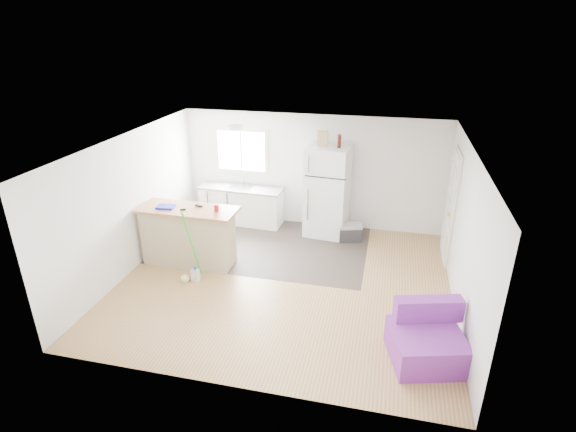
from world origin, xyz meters
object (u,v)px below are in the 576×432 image
Objects in this scene: kitchen_cabinets at (241,205)px; peninsula at (189,236)px; bottle_left at (339,141)px; cleaner_jug at (195,275)px; cooler at (349,232)px; purple_seat at (427,340)px; red_cup at (216,208)px; bottle_right at (339,141)px; blue_tray at (166,207)px; mop at (187,269)px; refrigerator at (328,191)px; cardboard_box at (323,139)px.

kitchen_cabinets and peninsula have the same top height.
peninsula is 7.09× the size of bottle_left.
kitchen_cabinets reaches higher than cleaner_jug.
bottle_left reaches higher than kitchen_cabinets.
bottle_left is (-0.31, 0.16, 1.81)m from cooler.
purple_seat is 4.17m from bottle_left.
cleaner_jug is at bearing 148.60° from purple_seat.
red_cup is (0.21, 0.61, 1.02)m from cleaner_jug.
purple_seat is 4.21m from bottle_right.
bottle_right is (2.10, -0.16, 1.58)m from kitchen_cabinets.
purple_seat is 4.81m from blue_tray.
purple_seat is at bearing -64.26° from bottle_left.
peninsula is 1.35× the size of mop.
bottle_right is (2.44, 1.79, 1.45)m from peninsula.
cardboard_box is (-0.12, -0.04, 1.08)m from refrigerator.
refrigerator is 0.94m from cooler.
blue_tray is 3.45m from bottle_left.
cardboard_box is (1.55, 1.79, 0.88)m from red_cup.
bottle_right reaches higher than purple_seat.
cooler is 4.46× the size of red_cup.
kitchen_cabinets is 2.59m from mop.
peninsula is at bearing -143.71° from bottle_right.
cooler is at bearing -32.90° from bottle_right.
bottle_left reaches higher than peninsula.
peninsula is (-0.34, -1.96, 0.13)m from kitchen_cabinets.
bottle_left is (2.45, 1.75, 1.45)m from peninsula.
bottle_right is at bearing 100.19° from purple_seat.
cleaner_jug is (0.36, -0.60, -0.43)m from peninsula.
peninsula is at bearing -139.74° from cardboard_box.
blue_tray is at bearing -169.75° from peninsula.
refrigerator is 3.19m from cleaner_jug.
mop is at bearing -133.12° from bottle_left.
refrigerator is 3.22m from blue_tray.
purple_seat is at bearing -56.64° from refrigerator.
cardboard_box reaches higher than bottle_right.
bottle_right is at bearing 130.63° from cooler.
cardboard_box is at bearing 49.21° from red_cup.
kitchen_cabinets is 2.63m from bottle_right.
cleaner_jug is at bearing -86.43° from kitchen_cabinets.
kitchen_cabinets is 2.46m from cooler.
bottle_left reaches higher than cleaner_jug.
bottle_left is at bearing 100.40° from purple_seat.
mop reaches higher than cleaner_jug.
kitchen_cabinets is 2.10m from red_cup.
cleaner_jug is at bearing -131.61° from bottle_left.
kitchen_cabinets is 5.23m from purple_seat.
peninsula is 3.31× the size of cooler.
cleaner_jug is at bearing -57.94° from peninsula.
bottle_left reaches higher than purple_seat.
kitchen_cabinets is 2.24m from blue_tray.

